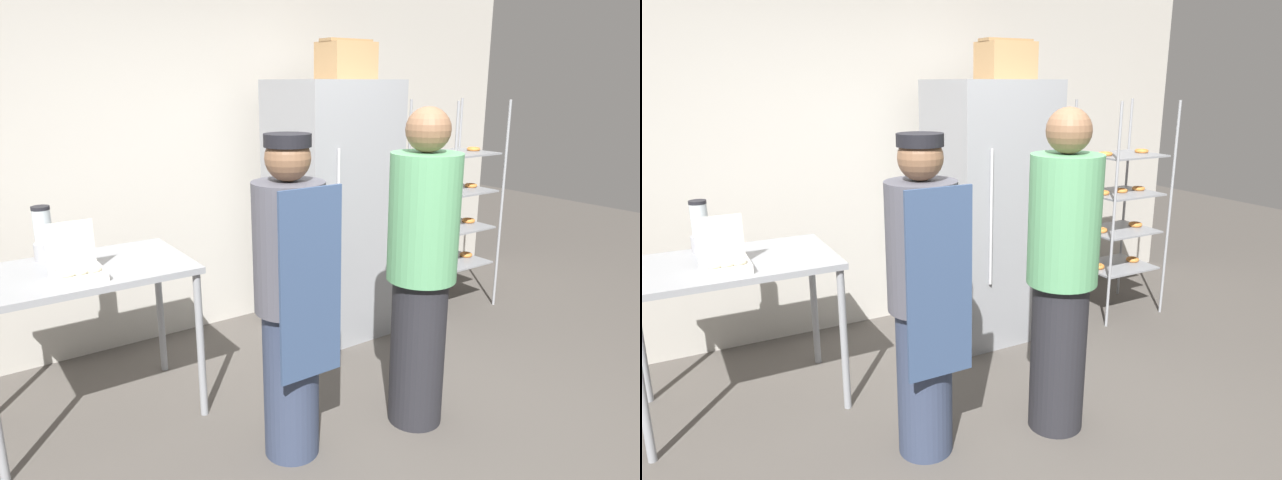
# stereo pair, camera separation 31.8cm
# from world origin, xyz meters

# --- Properties ---
(ground_plane) EXTENTS (14.00, 14.00, 0.00)m
(ground_plane) POSITION_xyz_m (0.00, 0.00, 0.00)
(ground_plane) COLOR #4C4742
(back_wall) EXTENTS (6.40, 0.12, 3.06)m
(back_wall) POSITION_xyz_m (0.00, 2.28, 1.53)
(back_wall) COLOR #B7B2A8
(back_wall) RESTS_ON ground_plane
(refrigerator) EXTENTS (0.80, 0.76, 1.91)m
(refrigerator) POSITION_xyz_m (0.75, 1.59, 0.96)
(refrigerator) COLOR gray
(refrigerator) RESTS_ON ground_plane
(baking_rack) EXTENTS (0.63, 0.53, 1.76)m
(baking_rack) POSITION_xyz_m (1.91, 1.42, 0.87)
(baking_rack) COLOR #93969B
(baking_rack) RESTS_ON ground_plane
(prep_counter) EXTENTS (1.13, 0.74, 0.92)m
(prep_counter) POSITION_xyz_m (-1.11, 1.36, 0.81)
(prep_counter) COLOR gray
(prep_counter) RESTS_ON ground_plane
(donut_box) EXTENTS (0.25, 0.24, 0.28)m
(donut_box) POSITION_xyz_m (-1.17, 1.18, 0.97)
(donut_box) COLOR silver
(donut_box) RESTS_ON prep_counter
(blender_pitcher) EXTENTS (0.12, 0.12, 0.31)m
(blender_pitcher) POSITION_xyz_m (-1.23, 1.64, 1.06)
(blender_pitcher) COLOR #99999E
(blender_pitcher) RESTS_ON prep_counter
(cardboard_storage_box) EXTENTS (0.38, 0.28, 0.28)m
(cardboard_storage_box) POSITION_xyz_m (0.87, 1.59, 2.05)
(cardboard_storage_box) COLOR #A87F51
(cardboard_storage_box) RESTS_ON refrigerator
(person_baker) EXTENTS (0.35, 0.37, 1.67)m
(person_baker) POSITION_xyz_m (-0.35, 0.43, 0.87)
(person_baker) COLOR #333D56
(person_baker) RESTS_ON ground_plane
(person_customer) EXTENTS (0.38, 0.38, 1.78)m
(person_customer) POSITION_xyz_m (0.40, 0.29, 0.91)
(person_customer) COLOR #232328
(person_customer) RESTS_ON ground_plane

